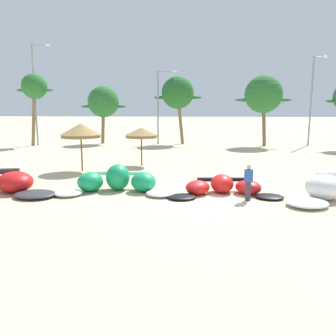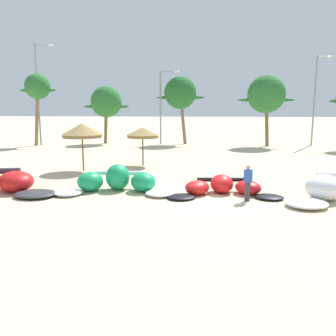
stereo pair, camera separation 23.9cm
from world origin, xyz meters
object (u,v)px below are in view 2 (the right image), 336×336
(beach_umbrella_near_van, at_px, (82,130))
(lamppost_east_center, at_px, (316,96))
(kite_left, at_px, (117,181))
(palm_center_left, at_px, (266,95))
(palm_left, at_px, (106,102))
(lamppost_west, at_px, (39,90))
(lamppost_west_center, at_px, (162,103))
(palm_left_of_gap, at_px, (180,93))
(palm_leftmost, at_px, (38,88))
(kite_left_of_center, at_px, (223,187))
(person_near_kites, at_px, (248,183))
(beach_umbrella_middle, at_px, (143,133))

(beach_umbrella_near_van, xyz_separation_m, lamppost_east_center, (19.51, 16.82, 2.56))
(kite_left, xyz_separation_m, palm_center_left, (10.73, 21.09, 4.86))
(palm_left, height_order, lamppost_west, lamppost_west)
(kite_left, relative_size, lamppost_west_center, 0.74)
(beach_umbrella_near_van, relative_size, palm_left, 0.48)
(palm_left, bearing_deg, beach_umbrella_near_van, -79.74)
(beach_umbrella_near_van, xyz_separation_m, lamppost_west, (-9.62, 14.47, 3.23))
(kite_left, xyz_separation_m, palm_left_of_gap, (1.71, 22.48, 5.09))
(palm_center_left, relative_size, lamppost_east_center, 0.79)
(palm_leftmost, bearing_deg, kite_left_of_center, -46.72)
(palm_center_left, bearing_deg, palm_left_of_gap, 171.24)
(palm_center_left, bearing_deg, palm_left, 176.06)
(person_near_kites, relative_size, palm_left, 0.25)
(beach_umbrella_middle, height_order, lamppost_west, lamppost_west)
(person_near_kites, height_order, palm_center_left, palm_center_left)
(kite_left_of_center, relative_size, palm_left, 0.87)
(palm_center_left, relative_size, lamppost_west_center, 0.92)
(beach_umbrella_near_van, bearing_deg, lamppost_west, 123.60)
(lamppost_east_center, bearing_deg, palm_left_of_gap, 178.33)
(palm_left_of_gap, relative_size, lamppost_east_center, 0.79)
(kite_left, height_order, lamppost_west_center, lamppost_west_center)
(palm_left, distance_m, lamppost_west, 7.13)
(lamppost_west_center, bearing_deg, lamppost_west, -169.46)
(kite_left_of_center, distance_m, palm_leftmost, 27.22)
(palm_leftmost, distance_m, palm_left, 7.29)
(kite_left_of_center, xyz_separation_m, beach_umbrella_middle, (-5.16, 7.76, 1.99))
(person_near_kites, bearing_deg, beach_umbrella_near_van, 146.57)
(kite_left_of_center, height_order, lamppost_west_center, lamppost_west_center)
(beach_umbrella_near_van, relative_size, person_near_kites, 1.90)
(lamppost_west, bearing_deg, lamppost_east_center, 4.62)
(palm_leftmost, height_order, lamppost_east_center, lamppost_east_center)
(palm_left, bearing_deg, lamppost_east_center, -0.56)
(lamppost_west_center, distance_m, lamppost_east_center, 16.24)
(kite_left_of_center, bearing_deg, palm_left, 117.73)
(person_near_kites, bearing_deg, palm_center_left, 78.48)
(beach_umbrella_middle, height_order, lamppost_east_center, lamppost_east_center)
(palm_left, relative_size, lamppost_west_center, 0.80)
(beach_umbrella_near_van, xyz_separation_m, person_near_kites, (9.71, -6.41, -1.81))
(kite_left, relative_size, palm_left, 0.93)
(kite_left, xyz_separation_m, lamppost_west, (-13.13, 19.71, 5.36))
(lamppost_east_center, bearing_deg, palm_leftmost, -174.50)
(palm_leftmost, xyz_separation_m, lamppost_west, (-0.06, 0.45, -0.22))
(palm_left_of_gap, distance_m, palm_center_left, 9.13)
(kite_left_of_center, distance_m, palm_center_left, 22.48)
(palm_leftmost, relative_size, palm_center_left, 1.02)
(palm_center_left, xyz_separation_m, lamppost_east_center, (5.26, 0.97, -0.17))
(beach_umbrella_middle, distance_m, lamppost_west, 18.18)
(kite_left_of_center, bearing_deg, lamppost_west_center, 103.67)
(palm_left_of_gap, bearing_deg, palm_left, -178.66)
(beach_umbrella_middle, relative_size, person_near_kites, 1.67)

